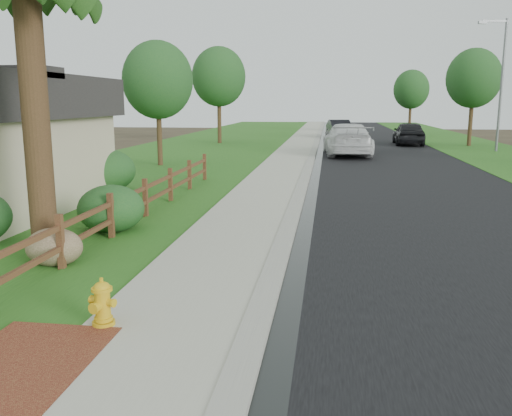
# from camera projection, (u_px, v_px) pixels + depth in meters

# --- Properties ---
(ground) EXTENTS (120.00, 120.00, 0.00)m
(ground) POSITION_uv_depth(u_px,v_px,m) (220.00, 347.00, 7.07)
(ground) COLOR #362A1D
(road) EXTENTS (8.00, 90.00, 0.02)m
(road) POSITION_uv_depth(u_px,v_px,m) (373.00, 145.00, 40.51)
(road) COLOR black
(road) RESTS_ON ground
(curb) EXTENTS (0.40, 90.00, 0.12)m
(curb) POSITION_uv_depth(u_px,v_px,m) (316.00, 143.00, 41.05)
(curb) COLOR gray
(curb) RESTS_ON ground
(wet_gutter) EXTENTS (0.50, 90.00, 0.00)m
(wet_gutter) POSITION_uv_depth(u_px,v_px,m) (321.00, 144.00, 41.01)
(wet_gutter) COLOR black
(wet_gutter) RESTS_ON road
(sidewalk) EXTENTS (2.20, 90.00, 0.10)m
(sidewalk) POSITION_uv_depth(u_px,v_px,m) (299.00, 143.00, 41.22)
(sidewalk) COLOR #AAA794
(sidewalk) RESTS_ON ground
(grass_strip) EXTENTS (1.60, 90.00, 0.06)m
(grass_strip) POSITION_uv_depth(u_px,v_px,m) (274.00, 143.00, 41.47)
(grass_strip) COLOR #235618
(grass_strip) RESTS_ON ground
(lawn_near) EXTENTS (9.00, 90.00, 0.04)m
(lawn_near) POSITION_uv_depth(u_px,v_px,m) (208.00, 143.00, 42.15)
(lawn_near) COLOR #235618
(lawn_near) RESTS_ON ground
(verge_far) EXTENTS (6.00, 90.00, 0.04)m
(verge_far) POSITION_uv_depth(u_px,v_px,m) (469.00, 145.00, 39.61)
(verge_far) COLOR #235618
(verge_far) RESTS_ON ground
(brick_patch) EXTENTS (1.60, 2.40, 0.11)m
(brick_patch) POSITION_uv_depth(u_px,v_px,m) (19.00, 369.00, 6.38)
(brick_patch) COLOR maroon
(brick_patch) RESTS_ON ground
(ranch_fence) EXTENTS (0.12, 16.92, 1.10)m
(ranch_fence) POSITION_uv_depth(u_px,v_px,m) (130.00, 204.00, 13.65)
(ranch_fence) COLOR #4A2618
(ranch_fence) RESTS_ON ground
(fire_hydrant) EXTENTS (0.45, 0.36, 0.68)m
(fire_hydrant) POSITION_uv_depth(u_px,v_px,m) (102.00, 303.00, 7.48)
(fire_hydrant) COLOR gold
(fire_hydrant) RESTS_ON sidewalk
(white_suv) EXTENTS (3.01, 6.64, 1.89)m
(white_suv) POSITION_uv_depth(u_px,v_px,m) (347.00, 139.00, 32.20)
(white_suv) COLOR silver
(white_suv) RESTS_ON road
(dark_car_mid) EXTENTS (2.21, 5.14, 1.73)m
(dark_car_mid) POSITION_uv_depth(u_px,v_px,m) (409.00, 133.00, 40.06)
(dark_car_mid) COLOR black
(dark_car_mid) RESTS_ON road
(dark_car_far) EXTENTS (2.41, 5.06, 1.60)m
(dark_car_far) POSITION_uv_depth(u_px,v_px,m) (339.00, 129.00, 47.11)
(dark_car_far) COLOR black
(dark_car_far) RESTS_ON road
(streetlight) EXTENTS (1.88, 0.55, 8.20)m
(streetlight) POSITION_uv_depth(u_px,v_px,m) (500.00, 78.00, 33.84)
(streetlight) COLOR slate
(streetlight) RESTS_ON ground
(boulder) EXTENTS (1.17, 0.90, 0.75)m
(boulder) POSITION_uv_depth(u_px,v_px,m) (54.00, 247.00, 10.52)
(boulder) COLOR brown
(boulder) RESTS_ON ground
(shrub_c) EXTENTS (1.72, 1.72, 1.17)m
(shrub_c) POSITION_uv_depth(u_px,v_px,m) (111.00, 209.00, 13.25)
(shrub_c) COLOR #184520
(shrub_c) RESTS_ON ground
(shrub_d) EXTENTS (2.72, 2.72, 1.57)m
(shrub_d) POSITION_uv_depth(u_px,v_px,m) (102.00, 171.00, 18.95)
(shrub_d) COLOR #184520
(shrub_d) RESTS_ON ground
(tree_near_left) EXTENTS (3.44, 3.44, 6.09)m
(tree_near_left) POSITION_uv_depth(u_px,v_px,m) (158.00, 80.00, 26.34)
(tree_near_left) COLOR #372916
(tree_near_left) RESTS_ON ground
(tree_mid_left) EXTENTS (4.06, 4.06, 7.25)m
(tree_mid_left) POSITION_uv_depth(u_px,v_px,m) (219.00, 77.00, 40.75)
(tree_mid_left) COLOR #372916
(tree_mid_left) RESTS_ON ground
(tree_mid_right) EXTENTS (3.79, 3.79, 6.88)m
(tree_mid_right) POSITION_uv_depth(u_px,v_px,m) (474.00, 78.00, 38.17)
(tree_mid_right) COLOR #372916
(tree_mid_right) RESTS_ON ground
(tree_far_right) EXTENTS (3.34, 3.34, 6.16)m
(tree_far_right) POSITION_uv_depth(u_px,v_px,m) (411.00, 89.00, 51.46)
(tree_far_right) COLOR #372916
(tree_far_right) RESTS_ON ground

